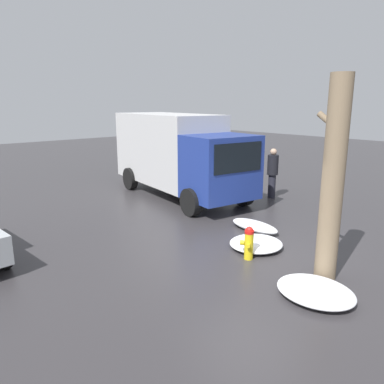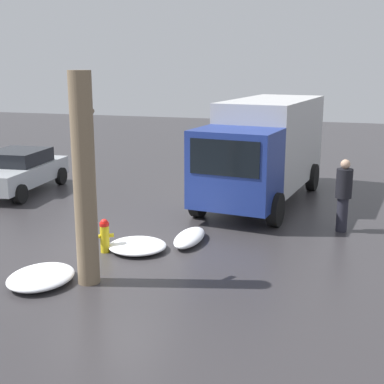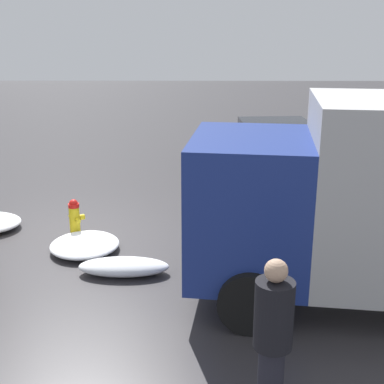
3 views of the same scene
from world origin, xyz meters
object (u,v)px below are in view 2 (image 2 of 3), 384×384
object	(u,v)px
delivery_truck	(265,147)
parked_car	(16,170)
pedestrian	(344,193)
tree_trunk	(84,180)
fire_hydrant	(105,235)

from	to	relation	value
delivery_truck	parked_car	size ratio (longest dim) A/B	1.66
pedestrian	parked_car	xyz separation A→B (m)	(1.36, 10.52, -0.30)
tree_trunk	parked_car	world-z (taller)	tree_trunk
tree_trunk	fire_hydrant	bearing A→B (deg)	15.57
pedestrian	parked_car	distance (m)	10.62
fire_hydrant	parked_car	distance (m)	7.08
delivery_truck	pedestrian	bearing A→B (deg)	140.38
parked_car	delivery_truck	bearing A→B (deg)	-175.42
fire_hydrant	pedestrian	world-z (taller)	pedestrian
fire_hydrant	pedestrian	xyz separation A→B (m)	(3.18, -5.09, 0.61)
fire_hydrant	parked_car	size ratio (longest dim) A/B	0.19
tree_trunk	delivery_truck	xyz separation A→B (m)	(7.47, -2.19, -0.37)
tree_trunk	pedestrian	xyz separation A→B (m)	(4.84, -4.63, -1.03)
fire_hydrant	tree_trunk	xyz separation A→B (m)	(-1.66, -0.46, 1.64)
pedestrian	delivery_truck	bearing A→B (deg)	-156.87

